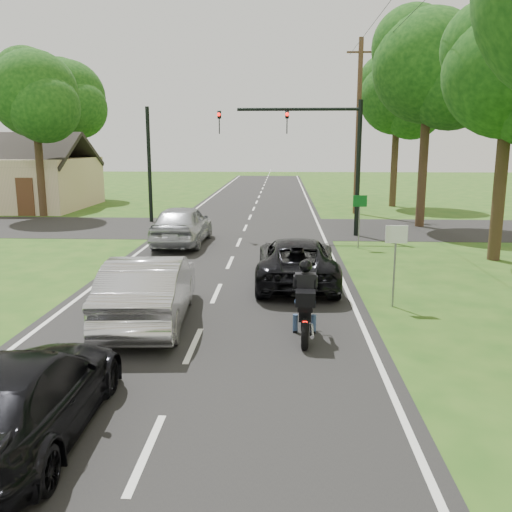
{
  "coord_description": "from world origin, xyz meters",
  "views": [
    {
      "loc": [
        1.82,
        -10.6,
        4.14
      ],
      "look_at": [
        1.16,
        3.0,
        1.3
      ],
      "focal_mm": 38.0,
      "sensor_mm": 36.0,
      "label": 1
    }
  ],
  "objects_px": {
    "utility_pole_far": "(358,127)",
    "sign_white": "(396,246)",
    "motorcycle_rider": "(305,308)",
    "silver_sedan": "(149,289)",
    "dark_car_behind": "(25,395)",
    "dark_suv": "(297,261)",
    "sign_green": "(360,209)",
    "silver_suv": "(182,225)",
    "traffic_signal": "(317,143)"
  },
  "relations": [
    {
      "from": "silver_sedan",
      "to": "motorcycle_rider",
      "type": "bearing_deg",
      "value": 162.17
    },
    {
      "from": "motorcycle_rider",
      "to": "sign_white",
      "type": "xyz_separation_m",
      "value": [
        2.37,
        2.42,
        0.91
      ]
    },
    {
      "from": "motorcycle_rider",
      "to": "dark_car_behind",
      "type": "bearing_deg",
      "value": -131.98
    },
    {
      "from": "motorcycle_rider",
      "to": "dark_suv",
      "type": "relative_size",
      "value": 0.41
    },
    {
      "from": "motorcycle_rider",
      "to": "utility_pole_far",
      "type": "distance_m",
      "value": 22.22
    },
    {
      "from": "dark_suv",
      "to": "utility_pole_far",
      "type": "relative_size",
      "value": 0.5
    },
    {
      "from": "traffic_signal",
      "to": "silver_suv",
      "type": "bearing_deg",
      "value": -155.3
    },
    {
      "from": "motorcycle_rider",
      "to": "sign_white",
      "type": "relative_size",
      "value": 0.95
    },
    {
      "from": "silver_sedan",
      "to": "sign_green",
      "type": "bearing_deg",
      "value": -126.86
    },
    {
      "from": "motorcycle_rider",
      "to": "silver_suv",
      "type": "relative_size",
      "value": 0.42
    },
    {
      "from": "silver_suv",
      "to": "silver_sedan",
      "type": "bearing_deg",
      "value": 97.35
    },
    {
      "from": "silver_suv",
      "to": "dark_car_behind",
      "type": "bearing_deg",
      "value": 93.33
    },
    {
      "from": "motorcycle_rider",
      "to": "dark_car_behind",
      "type": "relative_size",
      "value": 0.46
    },
    {
      "from": "silver_sedan",
      "to": "dark_car_behind",
      "type": "relative_size",
      "value": 1.09
    },
    {
      "from": "motorcycle_rider",
      "to": "silver_suv",
      "type": "bearing_deg",
      "value": 115.07
    },
    {
      "from": "dark_suv",
      "to": "silver_sedan",
      "type": "bearing_deg",
      "value": 47.04
    },
    {
      "from": "motorcycle_rider",
      "to": "utility_pole_far",
      "type": "height_order",
      "value": "utility_pole_far"
    },
    {
      "from": "dark_suv",
      "to": "silver_suv",
      "type": "distance_m",
      "value": 7.69
    },
    {
      "from": "silver_suv",
      "to": "traffic_signal",
      "type": "distance_m",
      "value": 7.03
    },
    {
      "from": "silver_sedan",
      "to": "silver_suv",
      "type": "distance_m",
      "value": 10.01
    },
    {
      "from": "dark_suv",
      "to": "sign_white",
      "type": "xyz_separation_m",
      "value": [
        2.43,
        -2.24,
        0.89
      ]
    },
    {
      "from": "dark_suv",
      "to": "utility_pole_far",
      "type": "xyz_separation_m",
      "value": [
        3.93,
        16.78,
        4.38
      ]
    },
    {
      "from": "utility_pole_far",
      "to": "sign_white",
      "type": "relative_size",
      "value": 4.71
    },
    {
      "from": "traffic_signal",
      "to": "sign_green",
      "type": "distance_m",
      "value": 4.24
    },
    {
      "from": "dark_car_behind",
      "to": "sign_green",
      "type": "relative_size",
      "value": 2.09
    },
    {
      "from": "dark_suv",
      "to": "silver_sedan",
      "type": "xyz_separation_m",
      "value": [
        -3.52,
        -3.78,
        0.1
      ]
    },
    {
      "from": "utility_pole_far",
      "to": "sign_green",
      "type": "distance_m",
      "value": 11.63
    },
    {
      "from": "silver_sedan",
      "to": "utility_pole_far",
      "type": "distance_m",
      "value": 22.28
    },
    {
      "from": "motorcycle_rider",
      "to": "sign_green",
      "type": "distance_m",
      "value": 10.77
    },
    {
      "from": "dark_car_behind",
      "to": "utility_pole_far",
      "type": "relative_size",
      "value": 0.44
    },
    {
      "from": "motorcycle_rider",
      "to": "silver_sedan",
      "type": "xyz_separation_m",
      "value": [
        -3.58,
        0.88,
        0.12
      ]
    },
    {
      "from": "sign_white",
      "to": "sign_green",
      "type": "relative_size",
      "value": 1.0
    },
    {
      "from": "utility_pole_far",
      "to": "sign_white",
      "type": "xyz_separation_m",
      "value": [
        -1.5,
        -19.02,
        -3.49
      ]
    },
    {
      "from": "silver_suv",
      "to": "dark_suv",
      "type": "bearing_deg",
      "value": 127.81
    },
    {
      "from": "dark_car_behind",
      "to": "sign_white",
      "type": "height_order",
      "value": "sign_white"
    },
    {
      "from": "dark_suv",
      "to": "traffic_signal",
      "type": "bearing_deg",
      "value": -96.94
    },
    {
      "from": "utility_pole_far",
      "to": "sign_white",
      "type": "bearing_deg",
      "value": -94.51
    },
    {
      "from": "dark_suv",
      "to": "dark_car_behind",
      "type": "xyz_separation_m",
      "value": [
        -4.04,
        -8.92,
        -0.05
      ]
    },
    {
      "from": "dark_suv",
      "to": "sign_white",
      "type": "relative_size",
      "value": 2.35
    },
    {
      "from": "dark_suv",
      "to": "sign_green",
      "type": "xyz_separation_m",
      "value": [
        2.63,
        5.76,
        0.89
      ]
    },
    {
      "from": "dark_suv",
      "to": "silver_sedan",
      "type": "height_order",
      "value": "silver_sedan"
    },
    {
      "from": "silver_suv",
      "to": "sign_white",
      "type": "relative_size",
      "value": 2.29
    },
    {
      "from": "utility_pole_far",
      "to": "sign_green",
      "type": "relative_size",
      "value": 4.71
    },
    {
      "from": "dark_car_behind",
      "to": "sign_white",
      "type": "xyz_separation_m",
      "value": [
        6.47,
        6.68,
        0.94
      ]
    },
    {
      "from": "silver_sedan",
      "to": "utility_pole_far",
      "type": "height_order",
      "value": "utility_pole_far"
    },
    {
      "from": "dark_car_behind",
      "to": "silver_sedan",
      "type": "bearing_deg",
      "value": -97.38
    },
    {
      "from": "silver_sedan",
      "to": "sign_green",
      "type": "relative_size",
      "value": 2.28
    },
    {
      "from": "sign_green",
      "to": "dark_suv",
      "type": "bearing_deg",
      "value": -114.57
    },
    {
      "from": "dark_car_behind",
      "to": "traffic_signal",
      "type": "bearing_deg",
      "value": -107.69
    },
    {
      "from": "dark_suv",
      "to": "utility_pole_far",
      "type": "distance_m",
      "value": 17.78
    }
  ]
}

